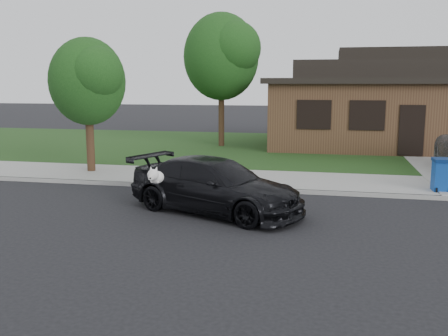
# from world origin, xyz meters

# --- Properties ---
(ground) EXTENTS (120.00, 120.00, 0.00)m
(ground) POSITION_xyz_m (0.00, 0.00, 0.00)
(ground) COLOR black
(ground) RESTS_ON ground
(sidewalk) EXTENTS (60.00, 3.00, 0.12)m
(sidewalk) POSITION_xyz_m (0.00, 5.00, 0.06)
(sidewalk) COLOR gray
(sidewalk) RESTS_ON ground
(curb) EXTENTS (60.00, 0.12, 0.12)m
(curb) POSITION_xyz_m (0.00, 3.50, 0.06)
(curb) COLOR gray
(curb) RESTS_ON ground
(lawn) EXTENTS (60.00, 13.00, 0.13)m
(lawn) POSITION_xyz_m (0.00, 13.00, 0.07)
(lawn) COLOR #193814
(lawn) RESTS_ON ground
(sedan) EXTENTS (4.97, 3.50, 1.34)m
(sedan) POSITION_xyz_m (-2.05, 0.97, 0.67)
(sedan) COLOR black
(sedan) RESTS_ON ground
(recycling_bin) EXTENTS (0.58, 0.61, 0.93)m
(recycling_bin) POSITION_xyz_m (3.88, 4.21, 0.59)
(recycling_bin) COLOR navy
(recycling_bin) RESTS_ON sidewalk
(house) EXTENTS (12.60, 8.60, 4.65)m
(house) POSITION_xyz_m (4.00, 15.00, 2.13)
(house) COLOR #422B1C
(house) RESTS_ON ground
(tree_0) EXTENTS (3.78, 3.60, 6.34)m
(tree_0) POSITION_xyz_m (-4.34, 12.88, 4.48)
(tree_0) COLOR #332114
(tree_0) RESTS_ON ground
(tree_2) EXTENTS (2.73, 2.60, 4.59)m
(tree_2) POSITION_xyz_m (-7.38, 5.11, 3.27)
(tree_2) COLOR #332114
(tree_2) RESTS_ON ground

